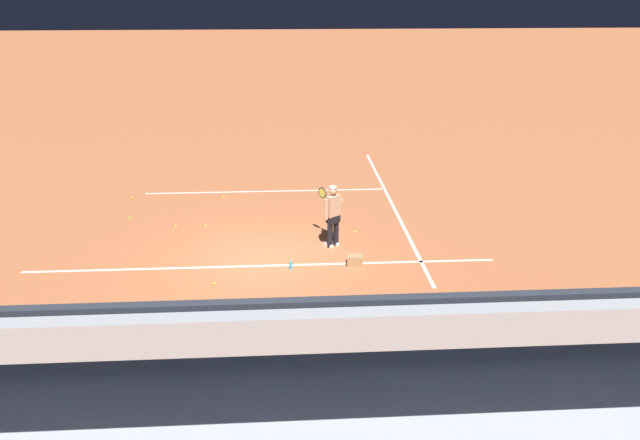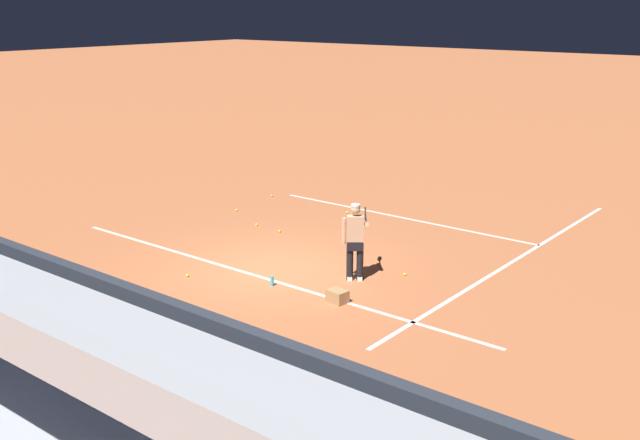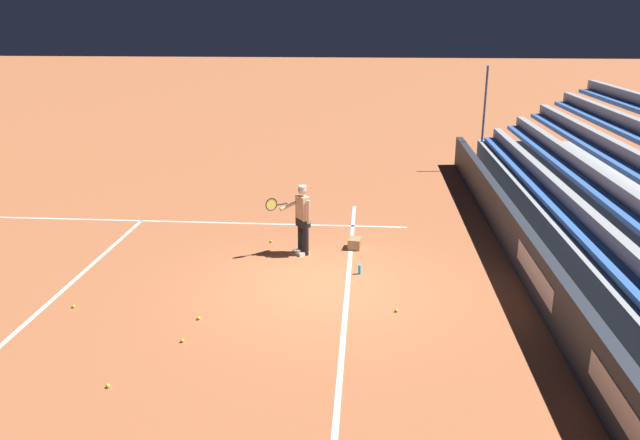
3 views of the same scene
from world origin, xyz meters
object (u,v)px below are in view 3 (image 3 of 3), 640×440
Objects in this scene: tennis_ball_near_player at (182,341)px; tennis_ball_stray_back at (199,318)px; ball_box_cardboard at (355,243)px; tennis_ball_far_right at (271,241)px; tennis_ball_midcourt at (397,310)px; tennis_ball_on_baseline at (73,306)px; tennis_player at (302,219)px; tennis_ball_by_box at (108,386)px; water_bottle at (360,269)px.

tennis_ball_near_player and tennis_ball_stray_back have the same top height.
ball_box_cardboard reaches higher than tennis_ball_near_player.
ball_box_cardboard is at bearing -96.62° from tennis_ball_far_right.
tennis_ball_on_baseline is at bearing 92.82° from tennis_ball_midcourt.
tennis_ball_near_player is at bearing 159.68° from tennis_player.
tennis_ball_far_right is at bearing -8.55° from tennis_ball_near_player.
tennis_ball_by_box is (-6.73, 1.53, 0.00)m from tennis_ball_far_right.
tennis_ball_stray_back is 4.42m from tennis_ball_far_right.
tennis_ball_stray_back is 0.30× the size of water_bottle.
tennis_ball_far_right is 2.98m from water_bottle.
tennis_ball_on_baseline is at bearing 140.47° from tennis_ball_far_right.
tennis_player is 1.56m from ball_box_cardboard.
ball_box_cardboard is 2.17m from tennis_ball_far_right.
water_bottle is (4.83, -3.83, 0.08)m from tennis_ball_by_box.
tennis_player reaches higher than tennis_ball_stray_back.
tennis_ball_far_right is at bearing -39.53° from tennis_ball_on_baseline.
water_bottle is at bearing -38.40° from tennis_ball_by_box.
tennis_ball_by_box is at bearing 161.21° from tennis_ball_stray_back.
tennis_ball_midcourt is (0.62, -3.78, 0.00)m from tennis_ball_stray_back.
water_bottle is at bearing -69.07° from tennis_ball_on_baseline.
tennis_ball_on_baseline is at bearing 124.68° from ball_box_cardboard.
tennis_player is at bearing -20.32° from tennis_ball_near_player.
water_bottle reaches higher than tennis_ball_on_baseline.
tennis_ball_stray_back is 3.83m from tennis_ball_midcourt.
tennis_ball_far_right is (4.05, -3.34, 0.00)m from tennis_ball_on_baseline.
water_bottle reaches higher than tennis_ball_far_right.
tennis_ball_midcourt is (-3.01, -2.17, -0.86)m from tennis_player.
tennis_ball_on_baseline is at bearing 110.93° from water_bottle.
tennis_ball_midcourt is at bearing -157.64° from water_bottle.
tennis_ball_near_player is at bearing -26.58° from tennis_ball_by_box.
tennis_ball_near_player is 4.13m from tennis_ball_midcourt.
tennis_ball_near_player is at bearing 111.35° from tennis_ball_midcourt.
tennis_ball_far_right is at bearing 50.51° from water_bottle.
tennis_player reaches higher than tennis_ball_midcourt.
tennis_ball_by_box is (-6.48, 3.68, -0.10)m from ball_box_cardboard.
ball_box_cardboard is at bearing 14.54° from tennis_ball_midcourt.
tennis_player is 25.98× the size of tennis_ball_by_box.
tennis_ball_near_player is 5.30m from tennis_ball_far_right.
tennis_ball_on_baseline is 0.30× the size of water_bottle.
water_bottle reaches higher than tennis_ball_near_player.
tennis_ball_stray_back is 1.00× the size of tennis_ball_far_right.
tennis_ball_by_box is (-2.99, 4.59, 0.00)m from tennis_ball_midcourt.
tennis_ball_stray_back is (-3.63, 1.61, -0.86)m from tennis_player.
tennis_ball_near_player is 1.00× the size of tennis_ball_midcourt.
tennis_ball_stray_back and tennis_ball_by_box have the same top height.
tennis_player reaches higher than tennis_ball_near_player.
tennis_ball_near_player is 4.55m from water_bottle.
water_bottle reaches higher than tennis_ball_by_box.
tennis_ball_by_box is 6.17m from water_bottle.
water_bottle is at bearing -174.90° from ball_box_cardboard.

